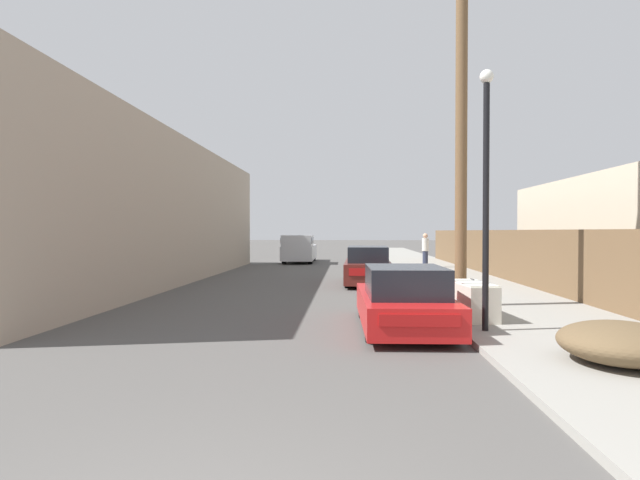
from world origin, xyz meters
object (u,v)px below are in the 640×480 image
object	(u,v)px
pickup_truck	(299,249)
utility_pole	(461,118)
discarded_fridge	(472,300)
brush_pile	(622,343)
car_parked_mid	(368,267)
parked_sports_car_red	(403,301)
pedestrian	(425,250)
street_lamp	(486,181)

from	to	relation	value
pickup_truck	utility_pole	world-z (taller)	utility_pole
pickup_truck	utility_pole	bearing A→B (deg)	106.74
discarded_fridge	brush_pile	world-z (taller)	discarded_fridge
car_parked_mid	brush_pile	size ratio (longest dim) A/B	2.43
car_parked_mid	pickup_truck	bearing A→B (deg)	108.30
pickup_truck	parked_sports_car_red	bearing A→B (deg)	100.38
discarded_fridge	pedestrian	distance (m)	15.52
discarded_fridge	pickup_truck	world-z (taller)	pickup_truck
pickup_truck	utility_pole	distance (m)	20.38
brush_pile	pedestrian	world-z (taller)	pedestrian
parked_sports_car_red	street_lamp	size ratio (longest dim) A/B	0.84
discarded_fridge	pedestrian	bearing A→B (deg)	79.93
parked_sports_car_red	street_lamp	distance (m)	2.89
discarded_fridge	parked_sports_car_red	bearing A→B (deg)	-158.20
discarded_fridge	pickup_truck	size ratio (longest dim) A/B	0.31
pickup_truck	pedestrian	size ratio (longest dim) A/B	3.12
utility_pole	pickup_truck	bearing A→B (deg)	107.48
utility_pole	street_lamp	world-z (taller)	utility_pole
parked_sports_car_red	street_lamp	world-z (taller)	street_lamp
pickup_truck	utility_pole	size ratio (longest dim) A/B	0.60
street_lamp	pedestrian	xyz separation A→B (m)	(1.47, 16.87, -1.94)
parked_sports_car_red	pedestrian	xyz separation A→B (m)	(2.96, 16.26, 0.45)
parked_sports_car_red	brush_pile	xyz separation A→B (m)	(2.80, -2.91, -0.18)
parked_sports_car_red	car_parked_mid	size ratio (longest dim) A/B	0.96
parked_sports_car_red	car_parked_mid	distance (m)	8.77
parked_sports_car_red	car_parked_mid	bearing A→B (deg)	91.20
pedestrian	car_parked_mid	bearing A→B (deg)	-114.03
pickup_truck	brush_pile	bearing A→B (deg)	105.29
discarded_fridge	parked_sports_car_red	size ratio (longest dim) A/B	0.41
parked_sports_car_red	pickup_truck	bearing A→B (deg)	99.85
pedestrian	street_lamp	bearing A→B (deg)	-94.99
discarded_fridge	street_lamp	world-z (taller)	street_lamp
utility_pole	pedestrian	size ratio (longest dim) A/B	5.20
car_parked_mid	pedestrian	distance (m)	8.22
pickup_truck	discarded_fridge	bearing A→B (deg)	104.94
street_lamp	brush_pile	distance (m)	3.70
discarded_fridge	street_lamp	distance (m)	2.86
pedestrian	discarded_fridge	bearing A→B (deg)	-95.05
discarded_fridge	street_lamp	size ratio (longest dim) A/B	0.35
car_parked_mid	brush_pile	distance (m)	12.10
utility_pole	brush_pile	xyz separation A→B (m)	(1.06, -5.52, -4.48)
pedestrian	pickup_truck	bearing A→B (deg)	143.17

